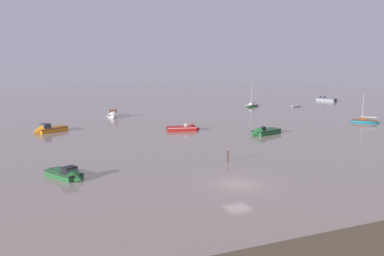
# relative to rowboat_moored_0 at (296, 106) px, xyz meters

# --- Properties ---
(ground_plane) EXTENTS (800.00, 800.00, 0.00)m
(ground_plane) POSITION_rel_rowboat_moored_0_xyz_m (-47.27, -53.20, -0.14)
(ground_plane) COLOR gray
(rowboat_moored_0) EXTENTS (3.32, 1.51, 0.51)m
(rowboat_moored_0) POSITION_rel_rowboat_moored_0_xyz_m (0.00, 0.00, 0.00)
(rowboat_moored_0) COLOR gray
(rowboat_moored_0) RESTS_ON ground
(motorboat_moored_0) EXTENTS (3.38, 6.63, 2.40)m
(motorboat_moored_0) POSITION_rel_rowboat_moored_0_xyz_m (-47.77, -0.10, 0.23)
(motorboat_moored_0) COLOR white
(motorboat_moored_0) RESTS_ON ground
(motorboat_moored_1) EXTENTS (6.18, 3.36, 2.01)m
(motorboat_moored_1) POSITION_rel_rowboat_moored_0_xyz_m (-39.87, -21.93, 0.14)
(motorboat_moored_1) COLOR red
(motorboat_moored_1) RESTS_ON ground
(motorboat_moored_2) EXTENTS (4.05, 5.48, 1.99)m
(motorboat_moored_2) POSITION_rel_rowboat_moored_0_xyz_m (-62.65, -44.31, 0.16)
(motorboat_moored_2) COLOR #23602D
(motorboat_moored_2) RESTS_ON ground
(motorboat_moored_3) EXTENTS (4.32, 6.91, 2.24)m
(motorboat_moored_3) POSITION_rel_rowboat_moored_0_xyz_m (17.25, 9.55, 0.17)
(motorboat_moored_3) COLOR gray
(motorboat_moored_3) RESTS_ON ground
(motorboat_moored_5) EXTENTS (6.54, 3.98, 2.12)m
(motorboat_moored_5) POSITION_rel_rowboat_moored_0_xyz_m (-29.86, -30.67, 0.15)
(motorboat_moored_5) COLOR #23602D
(motorboat_moored_5) RESTS_ON ground
(sailboat_moored_0) EXTENTS (5.34, 3.66, 5.78)m
(sailboat_moored_0) POSITION_rel_rowboat_moored_0_xyz_m (-10.17, 4.77, 0.11)
(sailboat_moored_0) COLOR #23602D
(sailboat_moored_0) RESTS_ON ground
(sailboat_moored_1) EXTENTS (4.92, 4.98, 5.99)m
(sailboat_moored_1) POSITION_rel_rowboat_moored_0_xyz_m (-4.58, -27.69, 0.12)
(sailboat_moored_1) COLOR #197084
(sailboat_moored_1) RESTS_ON ground
(motorboat_moored_7) EXTENTS (6.35, 4.77, 2.32)m
(motorboat_moored_7) POSITION_rel_rowboat_moored_0_xyz_m (-62.37, -14.22, 0.21)
(motorboat_moored_7) COLOR orange
(motorboat_moored_7) RESTS_ON ground
(mooring_post_near) EXTENTS (0.22, 0.22, 1.67)m
(mooring_post_near) POSITION_rel_rowboat_moored_0_xyz_m (-43.72, -44.36, 0.58)
(mooring_post_near) COLOR #513323
(mooring_post_near) RESTS_ON ground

